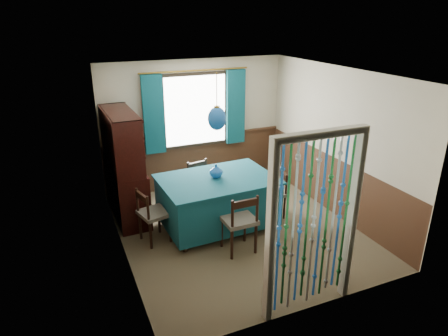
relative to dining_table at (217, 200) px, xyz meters
name	(u,v)px	position (x,y,z in m)	size (l,w,h in m)	color
floor	(238,230)	(0.27, -0.22, -0.49)	(4.00, 4.00, 0.00)	brown
ceiling	(240,73)	(0.27, -0.22, 2.01)	(4.00, 4.00, 0.00)	silver
wall_back	(195,125)	(0.27, 1.78, 0.76)	(3.60, 3.60, 0.00)	beige
wall_front	(318,215)	(0.27, -2.22, 0.76)	(3.60, 3.60, 0.00)	beige
wall_left	(118,175)	(-1.53, -0.22, 0.76)	(4.00, 4.00, 0.00)	beige
wall_right	(336,143)	(2.07, -0.22, 0.76)	(4.00, 4.00, 0.00)	beige
wainscot_back	(196,161)	(0.27, 1.77, 0.01)	(3.60, 3.60, 0.00)	#44291A
wainscot_front	(311,272)	(0.27, -2.20, 0.01)	(3.60, 3.60, 0.00)	#44291A
wainscot_left	(124,224)	(-1.52, -0.22, 0.01)	(4.00, 4.00, 0.00)	#44291A
wainscot_right	(331,184)	(2.05, -0.22, 0.01)	(4.00, 4.00, 0.00)	#44291A
window	(195,110)	(0.27, 1.73, 1.06)	(1.32, 0.12, 1.42)	black
doorway	(313,228)	(0.27, -2.16, 0.56)	(1.16, 0.12, 2.18)	silver
dining_table	(217,200)	(0.00, 0.00, 0.00)	(1.82, 1.29, 0.86)	#104855
chair_near	(240,221)	(0.03, -0.78, 0.00)	(0.46, 0.44, 0.93)	black
chair_far	(202,185)	(0.00, 0.71, -0.03)	(0.50, 0.49, 0.88)	black
chair_left	(152,214)	(-1.06, -0.01, -0.03)	(0.50, 0.51, 0.86)	black
chair_right	(276,192)	(1.08, 0.00, -0.06)	(0.47, 0.48, 0.80)	black
sideboard	(125,182)	(-1.27, 0.98, 0.14)	(0.52, 1.41, 1.83)	black
pendant_lamp	(217,118)	(0.00, 0.00, 1.34)	(0.28, 0.28, 0.85)	olive
vase_table	(216,171)	(0.00, 0.06, 0.47)	(0.19, 0.19, 0.20)	#14498A
bowl_shelf	(129,151)	(-1.21, 0.65, 0.79)	(0.21, 0.21, 0.05)	beige
vase_sideboard	(123,153)	(-1.21, 1.37, 0.52)	(0.18, 0.18, 0.19)	beige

